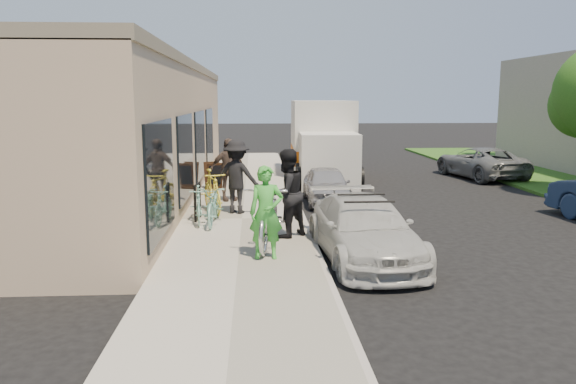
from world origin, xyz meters
name	(u,v)px	position (x,y,z in m)	size (l,w,h in m)	color
ground	(339,256)	(0.00, 0.00, 0.00)	(120.00, 120.00, 0.00)	black
sidewalk	(242,221)	(-2.00, 3.00, 0.07)	(3.00, 34.00, 0.15)	#A9A498
curb	(304,221)	(-0.45, 3.00, 0.07)	(0.12, 34.00, 0.13)	#A49C96
storefront	(146,129)	(-5.24, 7.99, 2.12)	(3.60, 20.00, 4.22)	#CCAC8D
bike_rack	(197,198)	(-3.09, 2.93, 0.70)	(0.12, 0.65, 0.91)	black
sandwich_board	(214,175)	(-3.03, 7.75, 0.60)	(0.68, 0.68, 0.87)	black
sedan_white	(364,229)	(0.43, -0.25, 0.60)	(1.97, 4.24, 1.24)	#BBBAB7
sedan_silver	(327,185)	(0.48, 5.77, 0.54)	(1.29, 3.20, 1.09)	#A2A1A6
moving_truck	(323,144)	(1.01, 11.15, 1.34)	(2.49, 6.22, 3.02)	silver
far_car_gray	(480,162)	(7.23, 10.80, 0.61)	(2.02, 4.38, 1.22)	slate
tandem_bike	(270,215)	(-1.38, 0.36, 0.79)	(0.84, 2.42, 1.27)	silver
woman_rider	(266,212)	(-1.47, -0.55, 1.02)	(0.64, 0.42, 1.74)	green
man_standing	(286,193)	(-1.00, 1.09, 1.10)	(0.93, 0.72, 1.90)	black
cruiser_bike_a	(198,205)	(-3.04, 2.56, 0.59)	(0.42, 1.47, 0.88)	#80C0AE
cruiser_bike_b	(214,205)	(-2.66, 2.45, 0.62)	(0.62, 1.77, 0.93)	#80C0AE
cruiser_bike_c	(212,192)	(-2.79, 3.77, 0.71)	(0.53, 1.87, 1.12)	yellow
bystander_a	(237,177)	(-2.14, 3.70, 1.11)	(1.24, 0.71, 1.92)	black
bystander_b	(228,170)	(-2.45, 5.54, 1.06)	(1.07, 0.45, 1.83)	#4F3F38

